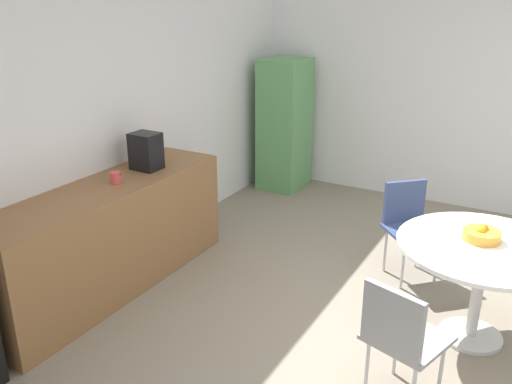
% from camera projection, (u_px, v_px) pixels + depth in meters
% --- Properties ---
extents(ground_plane, '(6.00, 6.00, 0.00)m').
position_uv_depth(ground_plane, '(445.00, 356.00, 3.69)').
color(ground_plane, gray).
extents(wall_back, '(6.00, 0.10, 2.60)m').
position_uv_depth(wall_back, '(105.00, 122.00, 4.64)').
color(wall_back, silver).
rests_on(wall_back, ground_plane).
extents(counter_block, '(2.31, 0.60, 0.90)m').
position_uv_depth(counter_block, '(110.00, 237.00, 4.43)').
color(counter_block, brown).
rests_on(counter_block, ground_plane).
extents(locker_cabinet, '(0.60, 0.50, 1.61)m').
position_uv_depth(locker_cabinet, '(285.00, 125.00, 6.68)').
color(locker_cabinet, '#599959').
rests_on(locker_cabinet, ground_plane).
extents(round_table, '(1.17, 1.17, 0.74)m').
position_uv_depth(round_table, '(482.00, 261.00, 3.68)').
color(round_table, silver).
rests_on(round_table, ground_plane).
extents(chair_navy, '(0.59, 0.59, 0.83)m').
position_uv_depth(chair_navy, '(408.00, 218.00, 4.63)').
color(chair_navy, silver).
rests_on(chair_navy, ground_plane).
extents(chair_gray, '(0.52, 0.52, 0.83)m').
position_uv_depth(chair_gray, '(400.00, 332.00, 3.08)').
color(chair_gray, silver).
rests_on(chair_gray, ground_plane).
extents(fruit_bowl, '(0.26, 0.26, 0.11)m').
position_uv_depth(fruit_bowl, '(482.00, 234.00, 3.70)').
color(fruit_bowl, gold).
rests_on(fruit_bowl, round_table).
extents(mug_white, '(0.13, 0.08, 0.09)m').
position_uv_depth(mug_white, '(159.00, 155.00, 4.92)').
color(mug_white, '#D84C4C').
rests_on(mug_white, counter_block).
extents(mug_green, '(0.13, 0.08, 0.09)m').
position_uv_depth(mug_green, '(115.00, 177.00, 4.33)').
color(mug_green, '#D84C4C').
rests_on(mug_green, counter_block).
extents(coffee_maker, '(0.20, 0.24, 0.32)m').
position_uv_depth(coffee_maker, '(146.00, 151.00, 4.64)').
color(coffee_maker, black).
rests_on(coffee_maker, counter_block).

